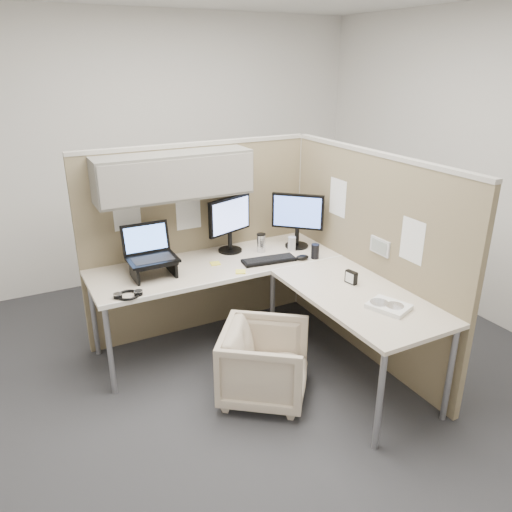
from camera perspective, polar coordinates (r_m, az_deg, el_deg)
name	(u,v)px	position (r m, az deg, el deg)	size (l,w,h in m)	color
ground	(260,371)	(3.95, 0.41, -13.01)	(4.50, 4.50, 0.00)	#2B2B2F
partition_back	(188,211)	(4.08, -7.74, 5.13)	(2.00, 0.36, 1.63)	#847557
partition_right	(366,256)	(3.97, 12.44, 0.05)	(0.07, 2.03, 1.63)	#847557
desk	(267,281)	(3.76, 1.21, -2.86)	(2.00, 1.98, 0.73)	beige
office_chair	(265,360)	(3.54, 1.01, -11.77)	(0.57, 0.54, 0.59)	#C1B299
monitor_left	(230,220)	(4.13, -3.02, 4.12)	(0.43, 0.20, 0.47)	black
monitor_right	(298,216)	(4.24, 4.77, 4.56)	(0.35, 0.33, 0.47)	black
laptop_station	(151,257)	(3.78, -11.89, -0.13)	(0.36, 0.31, 0.37)	black
keyboard	(269,260)	(3.99, 1.48, -0.48)	(0.43, 0.14, 0.02)	black
mouse	(302,257)	(4.05, 5.31, -0.15)	(0.11, 0.07, 0.04)	black
travel_mug	(261,243)	(4.17, 0.59, 1.53)	(0.08, 0.08, 0.16)	silver
soda_can_green	(315,251)	(4.07, 6.77, 0.54)	(0.07, 0.07, 0.12)	black
soda_can_silver	(292,244)	(4.22, 4.11, 1.42)	(0.07, 0.07, 0.12)	silver
sticky_note_b	(241,272)	(3.80, -1.77, -1.80)	(0.08, 0.08, 0.01)	#F7EC41
sticky_note_d	(215,263)	(3.96, -4.68, -0.85)	(0.08, 0.08, 0.01)	#F7EC41
headphones	(128,295)	(3.52, -14.40, -4.33)	(0.20, 0.18, 0.03)	black
paper_stack	(389,306)	(3.37, 14.93, -5.58)	(0.27, 0.30, 0.03)	white
desk_clock	(351,277)	(3.66, 10.82, -2.41)	(0.05, 0.10, 0.09)	black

